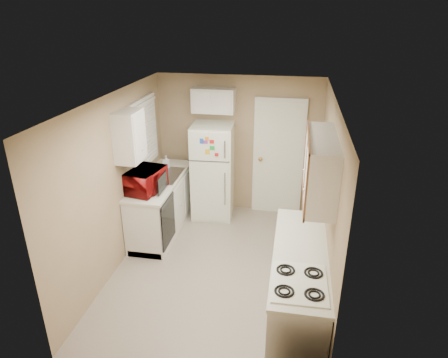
# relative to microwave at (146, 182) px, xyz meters

# --- Properties ---
(floor) EXTENTS (3.80, 3.80, 0.00)m
(floor) POSITION_rel_microwave_xyz_m (1.15, -0.43, -1.05)
(floor) COLOR #B0A390
(floor) RESTS_ON ground
(ceiling) EXTENTS (3.80, 3.80, 0.00)m
(ceiling) POSITION_rel_microwave_xyz_m (1.15, -0.43, 1.35)
(ceiling) COLOR white
(ceiling) RESTS_ON floor
(wall_left) EXTENTS (3.80, 3.80, 0.00)m
(wall_left) POSITION_rel_microwave_xyz_m (-0.25, -0.43, 0.15)
(wall_left) COLOR tan
(wall_left) RESTS_ON floor
(wall_right) EXTENTS (3.80, 3.80, 0.00)m
(wall_right) POSITION_rel_microwave_xyz_m (2.55, -0.43, 0.15)
(wall_right) COLOR tan
(wall_right) RESTS_ON floor
(wall_back) EXTENTS (2.80, 2.80, 0.00)m
(wall_back) POSITION_rel_microwave_xyz_m (1.15, 1.47, 0.15)
(wall_back) COLOR tan
(wall_back) RESTS_ON floor
(wall_front) EXTENTS (2.80, 2.80, 0.00)m
(wall_front) POSITION_rel_microwave_xyz_m (1.15, -2.33, 0.15)
(wall_front) COLOR tan
(wall_front) RESTS_ON floor
(left_counter) EXTENTS (0.60, 1.80, 0.90)m
(left_counter) POSITION_rel_microwave_xyz_m (0.05, 0.47, -0.60)
(left_counter) COLOR silver
(left_counter) RESTS_ON floor
(dishwasher) EXTENTS (0.03, 0.58, 0.72)m
(dishwasher) POSITION_rel_microwave_xyz_m (0.34, -0.13, -0.56)
(dishwasher) COLOR black
(dishwasher) RESTS_ON floor
(sink) EXTENTS (0.54, 0.74, 0.16)m
(sink) POSITION_rel_microwave_xyz_m (0.05, 0.62, -0.19)
(sink) COLOR gray
(sink) RESTS_ON left_counter
(microwave) EXTENTS (0.66, 0.44, 0.41)m
(microwave) POSITION_rel_microwave_xyz_m (0.00, 0.00, 0.00)
(microwave) COLOR maroon
(microwave) RESTS_ON left_counter
(soap_bottle) EXTENTS (0.10, 0.10, 0.22)m
(soap_bottle) POSITION_rel_microwave_xyz_m (0.00, 0.95, -0.05)
(soap_bottle) COLOR beige
(soap_bottle) RESTS_ON left_counter
(window_blinds) EXTENTS (0.10, 0.98, 1.08)m
(window_blinds) POSITION_rel_microwave_xyz_m (-0.21, 0.62, 0.55)
(window_blinds) COLOR silver
(window_blinds) RESTS_ON wall_left
(upper_cabinet_left) EXTENTS (0.30, 0.45, 0.70)m
(upper_cabinet_left) POSITION_rel_microwave_xyz_m (-0.10, -0.21, 0.75)
(upper_cabinet_left) COLOR silver
(upper_cabinet_left) RESTS_ON wall_left
(refrigerator) EXTENTS (0.71, 0.69, 1.64)m
(refrigerator) POSITION_rel_microwave_xyz_m (0.77, 1.12, -0.23)
(refrigerator) COLOR white
(refrigerator) RESTS_ON floor
(cabinet_over_fridge) EXTENTS (0.70, 0.30, 0.40)m
(cabinet_over_fridge) POSITION_rel_microwave_xyz_m (0.75, 1.32, 0.95)
(cabinet_over_fridge) COLOR silver
(cabinet_over_fridge) RESTS_ON wall_back
(interior_door) EXTENTS (0.86, 0.06, 2.08)m
(interior_door) POSITION_rel_microwave_xyz_m (1.85, 1.43, -0.03)
(interior_door) COLOR white
(interior_door) RESTS_ON floor
(right_counter) EXTENTS (0.60, 2.00, 0.90)m
(right_counter) POSITION_rel_microwave_xyz_m (2.25, -1.23, -0.60)
(right_counter) COLOR silver
(right_counter) RESTS_ON floor
(stove) EXTENTS (0.55, 0.68, 0.81)m
(stove) POSITION_rel_microwave_xyz_m (2.24, -1.79, -0.65)
(stove) COLOR white
(stove) RESTS_ON floor
(upper_cabinet_right) EXTENTS (0.30, 1.20, 0.70)m
(upper_cabinet_right) POSITION_rel_microwave_xyz_m (2.40, -0.93, 0.75)
(upper_cabinet_right) COLOR silver
(upper_cabinet_right) RESTS_ON wall_right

